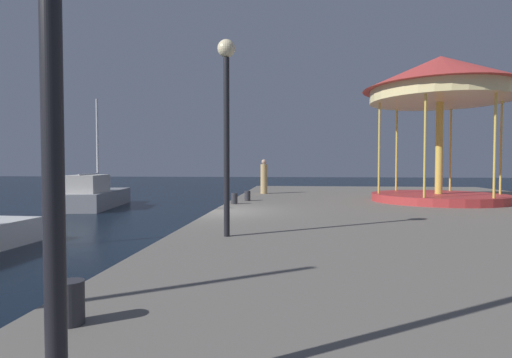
# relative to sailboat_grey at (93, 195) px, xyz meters

# --- Properties ---
(ground_plane) EXTENTS (120.00, 120.00, 0.00)m
(ground_plane) POSITION_rel_sailboat_grey_xyz_m (7.90, -7.70, -0.65)
(ground_plane) COLOR black
(quay_dock) EXTENTS (14.23, 29.81, 0.80)m
(quay_dock) POSITION_rel_sailboat_grey_xyz_m (15.01, -7.70, -0.25)
(quay_dock) COLOR slate
(quay_dock) RESTS_ON ground
(sailboat_grey) EXTENTS (2.96, 6.15, 5.77)m
(sailboat_grey) POSITION_rel_sailboat_grey_xyz_m (0.00, 0.00, 0.00)
(sailboat_grey) COLOR gray
(sailboat_grey) RESTS_ON ground
(carousel) EXTENTS (5.91, 5.91, 5.69)m
(carousel) POSITION_rel_sailboat_grey_xyz_m (16.14, -3.64, 4.42)
(carousel) COLOR #B23333
(carousel) RESTS_ON quay_dock
(lamp_post_mid_promenade) EXTENTS (0.36, 0.36, 3.96)m
(lamp_post_mid_promenade) POSITION_rel_sailboat_grey_xyz_m (9.13, -12.17, 2.89)
(lamp_post_mid_promenade) COLOR black
(lamp_post_mid_promenade) RESTS_ON quay_dock
(bollard_south) EXTENTS (0.24, 0.24, 0.40)m
(bollard_south) POSITION_rel_sailboat_grey_xyz_m (8.60, -4.10, 0.35)
(bollard_south) COLOR #2D2D33
(bollard_south) RESTS_ON quay_dock
(bollard_center) EXTENTS (0.24, 0.24, 0.40)m
(bollard_center) POSITION_rel_sailboat_grey_xyz_m (8.26, -5.43, 0.35)
(bollard_center) COLOR #2D2D33
(bollard_center) RESTS_ON quay_dock
(bollard_north) EXTENTS (0.24, 0.24, 0.40)m
(bollard_north) POSITION_rel_sailboat_grey_xyz_m (8.48, -16.80, 0.35)
(bollard_north) COLOR #2D2D33
(bollard_north) RESTS_ON quay_dock
(person_mid_promenade) EXTENTS (0.34, 0.34, 1.71)m
(person_mid_promenade) POSITION_rel_sailboat_grey_xyz_m (8.94, -0.01, 0.95)
(person_mid_promenade) COLOR tan
(person_mid_promenade) RESTS_ON quay_dock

